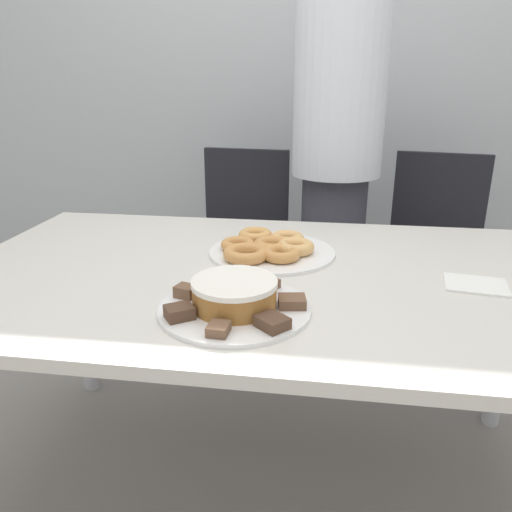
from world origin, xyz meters
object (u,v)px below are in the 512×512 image
Objects in this scene: plate_cake at (235,309)px; plate_donuts at (272,252)px; person_standing at (336,163)px; office_chair_left at (239,257)px; office_chair_right at (432,266)px; napkin at (476,285)px; frosted_cake at (234,293)px.

plate_cake is 0.38m from plate_donuts.
office_chair_left is (-0.42, 0.05, -0.45)m from person_standing.
person_standing is 4.61× the size of plate_donuts.
person_standing is 0.61m from office_chair_left.
office_chair_right reaches higher than plate_cake.
person_standing reaches higher than plate_cake.
napkin is at bearing 21.55° from plate_cake.
plate_donuts is (-0.18, -0.73, -0.14)m from person_standing.
office_chair_left is 5.57× the size of napkin.
plate_cake is at bearing -158.45° from napkin.
frosted_cake is at bearing -158.45° from napkin.
plate_donuts is (0.04, 0.38, 0.00)m from plate_cake.
frosted_cake is at bearing 75.96° from plate_cake.
office_chair_right is 2.70× the size of plate_cake.
person_standing is at bearing 110.83° from napkin.
office_chair_right is at bearing 60.60° from frosted_cake.
person_standing is 1.85× the size of office_chair_right.
plate_cake is (0.20, -1.16, 0.30)m from office_chair_left.
office_chair_right is 2.49× the size of plate_donuts.
napkin is (0.55, 0.22, -0.04)m from frosted_cake.
napkin is at bearing -17.22° from plate_donuts.
person_standing is at bearing -1.09° from office_chair_left.
plate_cake is (-0.65, -1.16, 0.30)m from office_chair_right.
office_chair_left is 0.85m from office_chair_right.
person_standing is 1.85× the size of office_chair_left.
napkin is (0.34, -0.89, -0.15)m from person_standing.
plate_cake is 0.92× the size of plate_donuts.
office_chair_right reaches higher than plate_donuts.
plate_donuts is 0.38m from frosted_cake.
plate_donuts is at bearing -117.63° from office_chair_right.
office_chair_right is 1.04m from plate_donuts.
frosted_cake reaches higher than plate_donuts.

